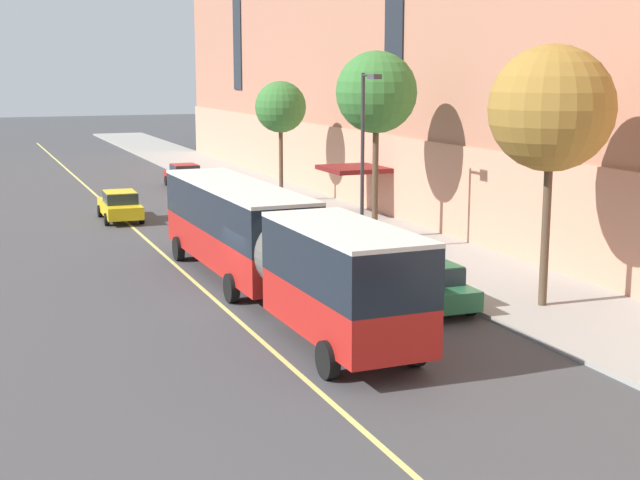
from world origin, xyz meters
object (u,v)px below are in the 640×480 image
Objects in this scene: parked_car_red_0 at (184,176)px; street_tree_far_downtown at (281,107)px; street_lamp at (365,145)px; street_tree_mid_block at (552,109)px; city_bus at (268,241)px; parked_car_green_2 at (428,285)px; parked_car_darkgray_3 at (318,235)px; taxi_cab at (120,206)px; street_tree_far_uptown at (376,93)px.

street_tree_far_downtown is (3.58, -9.35, 4.83)m from parked_car_red_0.
street_tree_mid_block is at bearing -80.37° from street_lamp.
city_bus reaches higher than parked_car_red_0.
parked_car_green_2 and parked_car_darkgray_3 have the same top height.
street_tree_far_uptown is at bearing -45.98° from taxi_cab.
parked_car_darkgray_3 is at bearing 89.88° from parked_car_green_2.
city_bus is at bearing -133.62° from street_tree_far_uptown.
parked_car_green_2 is at bearing -98.08° from street_tree_far_downtown.
street_tree_far_uptown reaches higher than parked_car_green_2.
city_bus is at bearing 147.31° from parked_car_green_2.
city_bus is 4.34× the size of parked_car_red_0.
street_tree_mid_block is 1.00× the size of street_tree_far_uptown.
parked_car_green_2 and taxi_cab have the same top height.
street_tree_far_downtown is at bearing 81.92° from parked_car_green_2.
taxi_cab is at bearing 118.91° from parked_car_darkgray_3.
street_lamp is (1.66, -1.08, 3.91)m from parked_car_darkgray_3.
parked_car_red_0 is 0.92× the size of taxi_cab.
street_tree_far_downtown is at bearing 76.64° from parked_car_darkgray_3.
street_tree_far_downtown is 0.93× the size of street_lamp.
taxi_cab is at bearing -117.73° from parked_car_red_0.
parked_car_green_2 is at bearing -89.73° from parked_car_red_0.
street_tree_far_uptown is (3.58, -22.17, 5.96)m from parked_car_red_0.
street_tree_mid_block reaches higher than parked_car_green_2.
street_tree_far_uptown is at bearing 90.00° from street_tree_mid_block.
street_tree_far_downtown reaches higher than city_bus.
street_tree_mid_block is 1.20× the size of street_tree_far_downtown.
parked_car_red_0 is 0.62× the size of street_tree_far_downtown.
parked_car_green_2 is at bearing -90.12° from parked_car_darkgray_3.
street_lamp is (-1.74, 10.24, -1.85)m from street_tree_mid_block.
taxi_cab is 0.56× the size of street_tree_far_uptown.
parked_car_green_2 is at bearing -100.95° from street_lamp.
parked_car_green_2 is at bearing -32.69° from city_bus.
city_bus is 8.90m from street_lamp.
street_lamp is (-1.74, -2.58, -2.06)m from street_tree_far_uptown.
street_lamp is at bearing -96.44° from street_tree_far_downtown.
parked_car_green_2 is 13.22m from street_tree_far_uptown.
street_tree_mid_block is at bearing -90.00° from street_tree_far_downtown.
street_tree_far_downtown reaches higher than taxi_cab.
parked_car_darkgray_3 is at bearing -156.18° from street_tree_far_uptown.
parked_car_green_2 is at bearing -73.31° from taxi_cab.
parked_car_red_0 is 0.51× the size of street_tree_far_uptown.
street_tree_far_downtown is (3.40, 14.32, 4.83)m from parked_car_darkgray_3.
street_tree_far_downtown is at bearing 90.00° from street_tree_mid_block.
parked_car_red_0 is 11.12m from street_tree_far_downtown.
street_lamp is (1.68, 8.71, 3.91)m from parked_car_green_2.
parked_car_green_2 is 1.00× the size of parked_car_darkgray_3.
taxi_cab is at bearing 134.02° from street_tree_far_uptown.
parked_car_red_0 is 23.23m from street_tree_far_uptown.
street_tree_mid_block is 12.82m from street_tree_far_uptown.
street_tree_mid_block reaches higher than parked_car_red_0.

